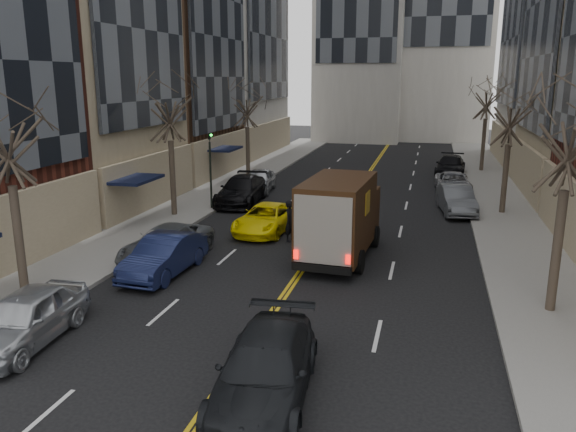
# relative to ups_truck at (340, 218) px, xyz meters

# --- Properties ---
(sidewalk_left) EXTENTS (4.00, 66.00, 0.15)m
(sidewalk_left) POSITION_rel_ups_truck_xyz_m (-10.20, 11.91, -1.69)
(sidewalk_left) COLOR slate
(sidewalk_left) RESTS_ON ground
(sidewalk_right) EXTENTS (4.00, 66.00, 0.15)m
(sidewalk_right) POSITION_rel_ups_truck_xyz_m (7.80, 11.91, -1.69)
(sidewalk_right) COLOR slate
(sidewalk_right) RESTS_ON ground
(tree_lf_near) EXTENTS (3.20, 3.20, 8.41)m
(tree_lf_near) POSITION_rel_ups_truck_xyz_m (-10.00, -7.09, 4.47)
(tree_lf_near) COLOR #382D23
(tree_lf_near) RESTS_ON sidewalk_left
(tree_lf_mid) EXTENTS (3.20, 3.20, 8.91)m
(tree_lf_mid) POSITION_rel_ups_truck_xyz_m (-10.00, 4.91, 4.83)
(tree_lf_mid) COLOR #382D23
(tree_lf_mid) RESTS_ON sidewalk_left
(tree_lf_far) EXTENTS (3.20, 3.20, 8.12)m
(tree_lf_far) POSITION_rel_ups_truck_xyz_m (-10.00, 17.91, 4.26)
(tree_lf_far) COLOR #382D23
(tree_lf_far) RESTS_ON sidewalk_left
(tree_rt_near) EXTENTS (3.20, 3.20, 8.71)m
(tree_rt_near) POSITION_rel_ups_truck_xyz_m (7.60, -4.09, 4.69)
(tree_rt_near) COLOR #382D23
(tree_rt_near) RESTS_ON sidewalk_right
(tree_rt_mid) EXTENTS (3.20, 3.20, 8.32)m
(tree_rt_mid) POSITION_rel_ups_truck_xyz_m (7.60, 9.91, 4.40)
(tree_rt_mid) COLOR #382D23
(tree_rt_mid) RESTS_ON sidewalk_right
(tree_rt_far) EXTENTS (3.20, 3.20, 9.11)m
(tree_rt_far) POSITION_rel_ups_truck_xyz_m (7.60, 24.91, 4.98)
(tree_rt_far) COLOR #382D23
(tree_rt_far) RESTS_ON sidewalk_right
(traffic_signal) EXTENTS (0.29, 0.26, 4.70)m
(traffic_signal) POSITION_rel_ups_truck_xyz_m (-8.60, 6.91, 1.05)
(traffic_signal) COLOR black
(traffic_signal) RESTS_ON sidewalk_left
(ups_truck) EXTENTS (2.92, 6.53, 3.50)m
(ups_truck) POSITION_rel_ups_truck_xyz_m (0.00, 0.00, 0.00)
(ups_truck) COLOR black
(ups_truck) RESTS_ON ground
(observer_sedan) EXTENTS (2.62, 5.45, 1.53)m
(observer_sedan) POSITION_rel_ups_truck_xyz_m (0.01, -11.16, -1.00)
(observer_sedan) COLOR black
(observer_sedan) RESTS_ON ground
(taxi) EXTENTS (2.61, 5.06, 1.37)m
(taxi) POSITION_rel_ups_truck_xyz_m (-4.20, 3.20, -1.08)
(taxi) COLOR #FFE80A
(taxi) RESTS_ON ground
(pedestrian) EXTENTS (0.64, 0.81, 1.95)m
(pedestrian) POSITION_rel_ups_truck_xyz_m (-2.64, 1.92, -0.79)
(pedestrian) COLOR black
(pedestrian) RESTS_ON ground
(parked_lf_a) EXTENTS (2.18, 4.74, 1.58)m
(parked_lf_a) POSITION_rel_ups_truck_xyz_m (-7.50, -10.09, -0.98)
(parked_lf_a) COLOR #B7BBC0
(parked_lf_a) RESTS_ON ground
(parked_lf_b) EXTENTS (1.85, 4.73, 1.54)m
(parked_lf_b) POSITION_rel_ups_truck_xyz_m (-6.30, -3.73, -1.00)
(parked_lf_b) COLOR #131A3D
(parked_lf_b) RESTS_ON ground
(parked_lf_c) EXTENTS (2.68, 5.23, 1.41)m
(parked_lf_c) POSITION_rel_ups_truck_xyz_m (-7.01, -2.12, -1.06)
(parked_lf_c) COLOR #52565A
(parked_lf_c) RESTS_ON ground
(parked_lf_d) EXTENTS (2.59, 5.75, 1.64)m
(parked_lf_d) POSITION_rel_ups_truck_xyz_m (-7.50, 9.07, -0.95)
(parked_lf_d) COLOR black
(parked_lf_d) RESTS_ON ground
(parked_lf_e) EXTENTS (2.29, 4.68, 1.54)m
(parked_lf_e) POSITION_rel_ups_truck_xyz_m (-7.50, 12.69, -1.00)
(parked_lf_e) COLOR #B8BCC0
(parked_lf_e) RESTS_ON ground
(parked_rt_a) EXTENTS (2.28, 4.88, 1.55)m
(parked_rt_a) POSITION_rel_ups_truck_xyz_m (5.10, 9.67, -0.99)
(parked_rt_a) COLOR #4D5054
(parked_rt_a) RESTS_ON ground
(parked_rt_b) EXTENTS (2.46, 4.87, 1.32)m
(parked_rt_b) POSITION_rel_ups_truck_xyz_m (5.10, 15.68, -1.10)
(parked_rt_b) COLOR #AFB1B7
(parked_rt_b) RESTS_ON ground
(parked_rt_c) EXTENTS (2.54, 5.45, 1.54)m
(parked_rt_c) POSITION_rel_ups_truck_xyz_m (5.10, 22.59, -1.00)
(parked_rt_c) COLOR black
(parked_rt_c) RESTS_ON ground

